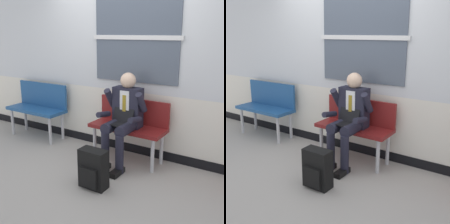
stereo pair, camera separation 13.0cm
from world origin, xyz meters
The scene contains 6 objects.
ground_plane centered at (0.00, 0.00, 0.00)m, with size 18.00×18.00×0.00m, color #9E9991.
station_wall centered at (0.00, 0.73, 1.55)m, with size 6.97×0.17×3.11m.
bench_with_person centered at (0.26, 0.45, 0.54)m, with size 1.08×0.42×0.88m.
bench_empty centered at (-1.55, 0.46, 0.56)m, with size 1.08×0.42×0.94m.
person_seated centered at (0.26, 0.26, 0.68)m, with size 0.57×0.70×1.27m.
backpack centered at (0.29, -0.49, 0.23)m, with size 0.33×0.22×0.48m.
Camera 2 is at (2.22, -2.88, 1.79)m, focal length 46.00 mm.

